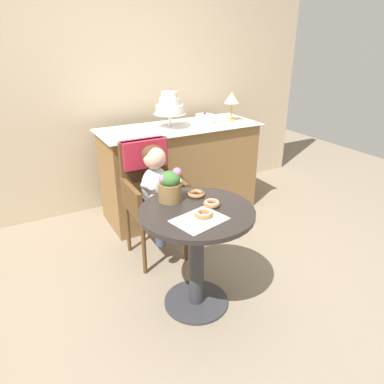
% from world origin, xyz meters
% --- Properties ---
extents(ground_plane, '(8.00, 8.00, 0.00)m').
position_xyz_m(ground_plane, '(0.00, 0.00, 0.00)').
color(ground_plane, gray).
extents(back_wall, '(4.80, 0.10, 2.70)m').
position_xyz_m(back_wall, '(0.00, 1.85, 1.35)').
color(back_wall, '#C1AD8E').
rests_on(back_wall, ground).
extents(cafe_table, '(0.72, 0.72, 0.72)m').
position_xyz_m(cafe_table, '(0.00, 0.00, 0.51)').
color(cafe_table, '#282321').
rests_on(cafe_table, ground).
extents(wicker_chair, '(0.42, 0.45, 0.95)m').
position_xyz_m(wicker_chair, '(-0.00, 0.76, 0.64)').
color(wicker_chair, brown).
rests_on(wicker_chair, ground).
extents(seated_child, '(0.27, 0.32, 0.73)m').
position_xyz_m(seated_child, '(-0.00, 0.61, 0.68)').
color(seated_child, silver).
rests_on(seated_child, ground).
extents(paper_napkin, '(0.33, 0.28, 0.00)m').
position_xyz_m(paper_napkin, '(-0.05, -0.12, 0.72)').
color(paper_napkin, white).
rests_on(paper_napkin, cafe_table).
extents(donut_front, '(0.11, 0.11, 0.03)m').
position_xyz_m(donut_front, '(-0.01, -0.10, 0.74)').
color(donut_front, '#936033').
rests_on(donut_front, cafe_table).
extents(donut_mid, '(0.12, 0.12, 0.03)m').
position_xyz_m(donut_mid, '(0.10, 0.18, 0.74)').
color(donut_mid, '#AD7542').
rests_on(donut_mid, cafe_table).
extents(donut_side, '(0.11, 0.11, 0.04)m').
position_xyz_m(donut_side, '(0.11, 0.00, 0.74)').
color(donut_side, '#936033').
rests_on(donut_side, cafe_table).
extents(flower_vase, '(0.16, 0.15, 0.22)m').
position_xyz_m(flower_vase, '(-0.08, 0.20, 0.83)').
color(flower_vase, brown).
rests_on(flower_vase, cafe_table).
extents(display_counter, '(1.56, 0.62, 0.90)m').
position_xyz_m(display_counter, '(0.55, 1.30, 0.45)').
color(display_counter, olive).
rests_on(display_counter, ground).
extents(tiered_cake_stand, '(0.30, 0.30, 0.33)m').
position_xyz_m(tiered_cake_stand, '(0.45, 1.30, 1.10)').
color(tiered_cake_stand, silver).
rests_on(tiered_cake_stand, display_counter).
extents(round_layer_cake, '(0.18, 0.18, 0.11)m').
position_xyz_m(round_layer_cake, '(0.83, 1.30, 0.94)').
color(round_layer_cake, white).
rests_on(round_layer_cake, display_counter).
extents(table_lamp, '(0.15, 0.15, 0.28)m').
position_xyz_m(table_lamp, '(1.13, 1.28, 1.12)').
color(table_lamp, '#B28C47').
rests_on(table_lamp, display_counter).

